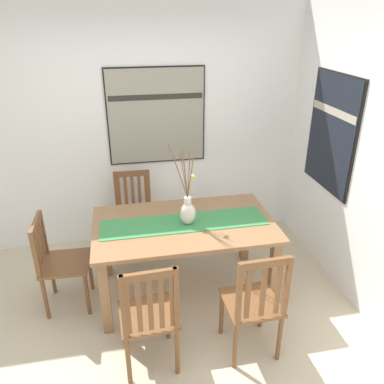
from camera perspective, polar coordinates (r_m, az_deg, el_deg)
ground_plane at (r=3.44m, az=-3.88°, el=-22.02°), size 6.40×6.40×0.03m
wall_back at (r=4.36m, az=-7.69°, el=9.51°), size 6.40×0.12×2.70m
dining_table at (r=3.58m, az=-1.16°, el=-6.17°), size 1.64×0.97×0.76m
table_runner at (r=3.52m, az=-1.17°, el=-4.55°), size 1.51×0.36×0.01m
centerpiece_vase at (r=3.44m, az=-0.64°, el=-2.72°), size 0.22×0.35×0.75m
chair_0 at (r=3.08m, az=9.22°, el=-15.90°), size 0.43×0.43×0.98m
chair_1 at (r=2.95m, az=-6.39°, el=-17.66°), size 0.44×0.44×0.98m
chair_2 at (r=4.33m, az=-8.59°, el=-2.90°), size 0.43×0.43×0.93m
chair_3 at (r=3.70m, az=-19.17°, el=-9.64°), size 0.43×0.43×0.91m
painting_on_back_wall at (r=4.27m, az=-5.29°, el=11.13°), size 1.06×0.05×1.04m
painting_on_side_wall at (r=4.01m, az=20.05°, el=8.22°), size 0.05×0.82×1.13m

